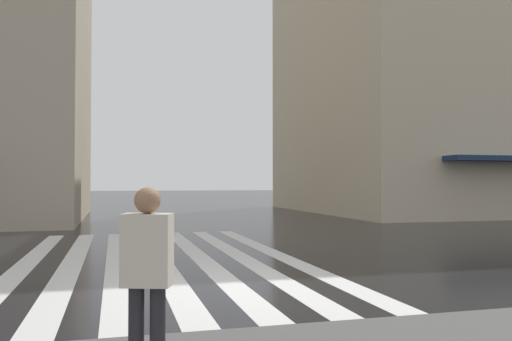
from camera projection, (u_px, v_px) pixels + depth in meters
name	position (u px, v px, depth m)	size (l,w,h in m)	color
ground_plane	(229.00, 289.00, 9.21)	(220.00, 220.00, 0.00)	black
zebra_crossing	(159.00, 258.00, 12.83)	(13.00, 6.50, 0.01)	silver
haussmann_block_corner	(462.00, 35.00, 35.06)	(18.14, 21.31, 23.96)	beige
pedestrian_by_billboard	(147.00, 271.00, 4.35)	(0.35, 0.46, 1.68)	beige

